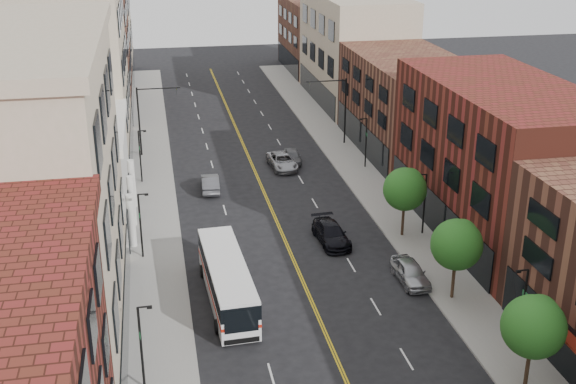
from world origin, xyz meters
TOP-DOWN VIEW (x-y plane):
  - sidewalk_left at (-10.00, 35.00)m, footprint 4.00×110.00m
  - sidewalk_right at (10.00, 35.00)m, footprint 4.00×110.00m
  - bldg_l_tanoffice at (-17.00, 13.00)m, footprint 10.00×22.00m
  - bldg_l_white at (-17.00, 31.00)m, footprint 10.00×14.00m
  - bldg_l_far_a at (-17.00, 48.00)m, footprint 10.00×20.00m
  - bldg_l_far_b at (-17.00, 68.00)m, footprint 10.00×20.00m
  - bldg_l_far_c at (-17.00, 86.00)m, footprint 10.00×16.00m
  - bldg_r_mid at (17.00, 24.00)m, footprint 10.00×22.00m
  - bldg_r_far_a at (17.00, 45.00)m, footprint 10.00×20.00m
  - bldg_r_far_b at (17.00, 66.00)m, footprint 10.00×22.00m
  - bldg_r_far_c at (17.00, 86.00)m, footprint 10.00×18.00m
  - tree_r_1 at (9.39, 4.07)m, footprint 3.40×3.40m
  - tree_r_2 at (9.39, 14.07)m, footprint 3.40×3.40m
  - tree_r_3 at (9.39, 24.07)m, footprint 3.40×3.40m
  - lamp_l_1 at (-10.95, 8.00)m, footprint 0.81×0.55m
  - lamp_l_2 at (-10.95, 24.00)m, footprint 0.81×0.55m
  - lamp_l_3 at (-10.95, 40.00)m, footprint 0.81×0.55m
  - lamp_r_1 at (10.95, 8.00)m, footprint 0.81×0.55m
  - lamp_r_2 at (10.95, 24.00)m, footprint 0.81×0.55m
  - lamp_r_3 at (10.95, 40.00)m, footprint 0.81×0.55m
  - signal_mast_left at (-10.27, 48.00)m, footprint 4.49×0.18m
  - signal_mast_right at (10.27, 48.00)m, footprint 4.49×0.18m
  - city_bus at (-5.49, 16.64)m, footprint 3.07×11.31m
  - car_parked_far at (7.36, 16.79)m, footprint 1.92×4.48m
  - car_lane_behind at (-4.80, 36.79)m, footprint 1.77×4.59m
  - car_lane_a at (3.47, 24.00)m, footprint 2.44×5.31m
  - car_lane_b at (2.85, 41.59)m, footprint 2.78×5.36m
  - car_lane_c at (4.15, 43.00)m, footprint 1.88×4.08m

SIDE VIEW (x-z plane):
  - sidewalk_left at x=-10.00m, z-range 0.00..0.15m
  - sidewalk_right at x=10.00m, z-range 0.00..0.15m
  - car_lane_c at x=4.15m, z-range 0.00..1.36m
  - car_lane_b at x=2.85m, z-range 0.00..1.44m
  - car_lane_behind at x=-4.80m, z-range 0.00..1.49m
  - car_lane_a at x=3.47m, z-range 0.00..1.51m
  - car_parked_far at x=7.36m, z-range 0.00..1.51m
  - city_bus at x=-5.49m, z-range 0.23..3.12m
  - lamp_l_1 at x=-10.95m, z-range 0.45..5.50m
  - lamp_l_2 at x=-10.95m, z-range 0.45..5.50m
  - lamp_l_3 at x=-10.95m, z-range 0.45..5.50m
  - lamp_r_1 at x=10.95m, z-range 0.45..5.50m
  - lamp_r_2 at x=10.95m, z-range 0.45..5.50m
  - lamp_r_3 at x=10.95m, z-range 0.45..5.50m
  - bldg_l_white at x=-17.00m, z-range 0.00..8.00m
  - tree_r_1 at x=9.39m, z-range 1.33..6.92m
  - tree_r_2 at x=9.39m, z-range 1.33..6.92m
  - tree_r_3 at x=9.39m, z-range 1.33..6.92m
  - signal_mast_left at x=-10.27m, z-range 1.05..8.25m
  - signal_mast_right at x=10.27m, z-range 1.05..8.25m
  - bldg_r_far_a at x=17.00m, z-range 0.00..10.00m
  - bldg_r_far_c at x=17.00m, z-range 0.00..11.00m
  - bldg_r_mid at x=17.00m, z-range 0.00..12.00m
  - bldg_r_far_b at x=17.00m, z-range 0.00..14.00m
  - bldg_l_far_b at x=-17.00m, z-range 0.00..15.00m
  - bldg_l_tanoffice at x=-17.00m, z-range 0.00..18.00m
  - bldg_l_far_a at x=-17.00m, z-range 0.00..18.00m
  - bldg_l_far_c at x=-17.00m, z-range 0.00..20.00m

